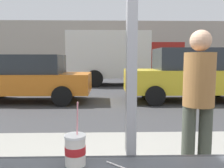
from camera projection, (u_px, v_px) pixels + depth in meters
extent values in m
plane|color=#38383A|center=(109.00, 96.00, 9.19)|extent=(60.00, 60.00, 0.00)
cube|color=#2A2C30|center=(132.00, 158.00, 1.16)|extent=(1.88, 0.02, 0.02)
cube|color=#9E9EA3|center=(132.00, 11.00, 1.13)|extent=(0.05, 0.08, 1.44)
cube|color=#A89E8E|center=(108.00, 49.00, 19.74)|extent=(28.00, 1.20, 4.62)
cylinder|color=silver|center=(75.00, 151.00, 1.06)|extent=(0.09, 0.09, 0.13)
cylinder|color=red|center=(75.00, 150.00, 1.06)|extent=(0.10, 0.10, 0.04)
cylinder|color=black|center=(75.00, 138.00, 1.05)|extent=(0.09, 0.09, 0.01)
cylinder|color=white|center=(75.00, 136.00, 1.05)|extent=(0.10, 0.10, 0.01)
cylinder|color=pink|center=(77.00, 123.00, 1.04)|extent=(0.02, 0.04, 0.20)
cylinder|color=white|center=(123.00, 168.00, 1.03)|extent=(0.15, 0.13, 0.01)
cube|color=orange|center=(28.00, 83.00, 7.96)|extent=(4.26, 1.75, 0.66)
cube|color=#282D33|center=(30.00, 64.00, 7.89)|extent=(2.22, 1.54, 0.63)
cylinder|color=black|center=(71.00, 89.00, 8.89)|extent=(0.64, 0.18, 0.64)
cylinder|color=black|center=(62.00, 96.00, 7.16)|extent=(0.64, 0.18, 0.64)
cylinder|color=black|center=(2.00, 89.00, 8.83)|extent=(0.64, 0.18, 0.64)
cube|color=gold|center=(190.00, 81.00, 8.09)|extent=(4.51, 1.76, 0.78)
cube|color=#282D33|center=(190.00, 59.00, 8.01)|extent=(2.35, 1.54, 0.73)
cylinder|color=black|center=(216.00, 88.00, 9.04)|extent=(0.64, 0.18, 0.64)
cylinder|color=black|center=(146.00, 89.00, 8.97)|extent=(0.64, 0.18, 0.64)
cylinder|color=black|center=(155.00, 96.00, 7.23)|extent=(0.64, 0.18, 0.64)
cube|color=silver|center=(108.00, 55.00, 12.99)|extent=(4.46, 2.20, 2.50)
cube|color=maroon|center=(162.00, 60.00, 13.10)|extent=(1.90, 2.10, 1.90)
cylinder|color=black|center=(157.00, 76.00, 14.24)|extent=(0.90, 0.24, 0.90)
cylinder|color=black|center=(166.00, 78.00, 12.16)|extent=(0.90, 0.24, 0.90)
cylinder|color=black|center=(96.00, 76.00, 14.20)|extent=(0.90, 0.24, 0.90)
cylinder|color=black|center=(95.00, 79.00, 12.01)|extent=(0.90, 0.24, 0.90)
cylinder|color=#444A3F|center=(188.00, 145.00, 2.47)|extent=(0.14, 0.14, 0.84)
cylinder|color=#444A3F|center=(205.00, 144.00, 2.47)|extent=(0.14, 0.14, 0.84)
cylinder|color=#9A693A|center=(199.00, 80.00, 2.39)|extent=(0.32, 0.32, 0.56)
sphere|color=tan|center=(201.00, 41.00, 2.35)|extent=(0.22, 0.22, 0.22)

